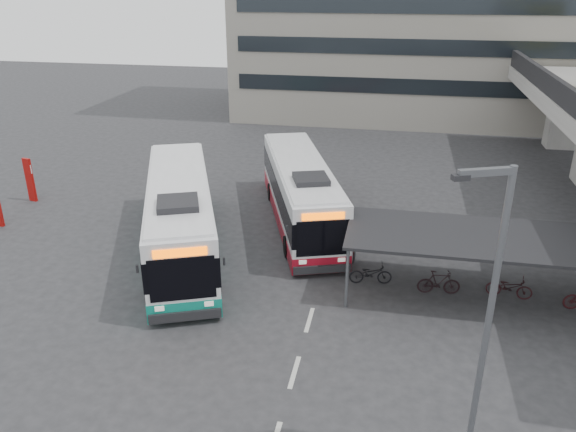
% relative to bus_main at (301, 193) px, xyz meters
% --- Properties ---
extents(ground, '(120.00, 120.00, 0.00)m').
position_rel_bus_main_xyz_m(ground, '(-0.63, -8.71, -1.60)').
color(ground, '#28282B').
rests_on(ground, ground).
extents(bike_shelter, '(10.00, 4.00, 2.54)m').
position_rel_bus_main_xyz_m(bike_shelter, '(7.82, -5.71, 0.04)').
color(bike_shelter, '#595B60').
rests_on(bike_shelter, ground).
extents(road_markings, '(0.15, 7.60, 0.01)m').
position_rel_bus_main_xyz_m(road_markings, '(1.87, -11.71, -1.59)').
color(road_markings, beige).
rests_on(road_markings, ground).
extents(bus_main, '(6.13, 11.82, 3.44)m').
position_rel_bus_main_xyz_m(bus_main, '(0.00, 0.00, 0.00)').
color(bus_main, white).
rests_on(bus_main, ground).
extents(bus_teal, '(7.05, 12.40, 3.64)m').
position_rel_bus_main_xyz_m(bus_teal, '(-4.70, -4.23, 0.09)').
color(bus_teal, white).
rests_on(bus_teal, ground).
extents(pedestrian, '(0.43, 0.64, 1.71)m').
position_rel_bus_main_xyz_m(pedestrian, '(-6.47, -3.34, -0.74)').
color(pedestrian, black).
rests_on(pedestrian, ground).
extents(lamp_post, '(1.34, 0.65, 7.96)m').
position_rel_bus_main_xyz_m(lamp_post, '(6.74, -14.36, 2.94)').
color(lamp_post, '#595B60').
rests_on(lamp_post, ground).
extents(sign_totem_north, '(0.53, 0.28, 2.46)m').
position_rel_bus_main_xyz_m(sign_totem_north, '(-15.15, 0.07, -0.33)').
color(sign_totem_north, '#970C09').
rests_on(sign_totem_north, ground).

